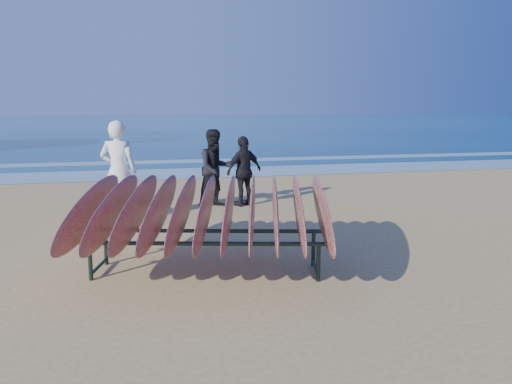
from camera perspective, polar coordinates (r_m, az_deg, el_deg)
The scene contains 8 objects.
ground at distance 7.05m, azimuth 1.42°, elevation -8.74°, with size 120.00×120.00×0.00m, color tan.
ocean at distance 61.54m, azimuth -11.07°, elevation 7.75°, with size 160.00×160.00×0.00m, color navy.
foam_near at distance 16.71m, azimuth -6.83°, elevation 2.19°, with size 160.00×160.00×0.00m, color white.
foam_far at distance 20.17m, azimuth -7.83°, elevation 3.51°, with size 160.00×160.00×0.00m, color white.
surfboard_rack at distance 6.70m, azimuth -5.75°, elevation -2.17°, with size 3.71×3.39×1.35m.
person_white at distance 10.06m, azimuth -15.43°, elevation 2.32°, with size 0.72×0.47×1.96m, color white.
person_dark_a at distance 11.07m, azimuth -4.65°, elevation 2.70°, with size 0.84×0.65×1.72m, color black.
person_dark_b at distance 11.17m, azimuth -1.37°, elevation 2.40°, with size 0.92×0.38×1.57m, color black.
Camera 1 is at (-1.61, -6.48, 2.27)m, focal length 35.00 mm.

